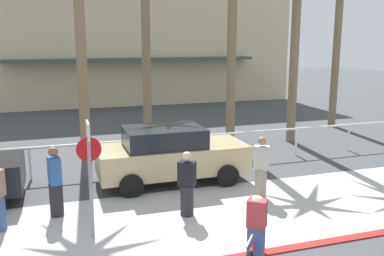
# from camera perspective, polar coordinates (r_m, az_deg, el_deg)

# --- Properties ---
(ground_plane) EXTENTS (80.00, 80.00, 0.00)m
(ground_plane) POSITION_cam_1_polar(r_m,az_deg,el_deg) (15.63, -7.72, -3.96)
(ground_plane) COLOR #424447
(sidewalk_strip) EXTENTS (44.00, 4.00, 0.02)m
(sidewalk_strip) POSITION_cam_1_polar(r_m,az_deg,el_deg) (10.29, -1.71, -12.34)
(sidewalk_strip) COLOR beige
(sidewalk_strip) RESTS_ON ground
(building_backdrop) EXTENTS (22.53, 12.57, 8.90)m
(building_backdrop) POSITION_cam_1_polar(r_m,az_deg,el_deg) (32.76, -9.72, 12.09)
(building_backdrop) COLOR beige
(building_backdrop) RESTS_ON ground
(rail_fence) EXTENTS (25.45, 0.08, 1.04)m
(rail_fence) POSITION_cam_1_polar(r_m,az_deg,el_deg) (13.99, -6.70, -2.25)
(rail_fence) COLOR white
(rail_fence) RESTS_ON ground
(stop_sign_bike_lane) EXTENTS (0.52, 0.56, 2.56)m
(stop_sign_bike_lane) POSITION_cam_1_polar(r_m,az_deg,el_deg) (9.18, -13.57, -4.62)
(stop_sign_bike_lane) COLOR gray
(stop_sign_bike_lane) RESTS_ON ground
(palm_tree_3) EXTENTS (2.97, 2.70, 7.91)m
(palm_tree_3) POSITION_cam_1_polar(r_m,az_deg,el_deg) (17.79, -6.35, 16.70)
(palm_tree_3) COLOR #756047
(palm_tree_3) RESTS_ON ground
(car_tan_2) EXTENTS (4.40, 2.02, 1.69)m
(car_tan_2) POSITION_cam_1_polar(r_m,az_deg,el_deg) (12.68, -2.90, -3.51)
(car_tan_2) COLOR tan
(car_tan_2) RESTS_ON ground
(cyclist_red_0) EXTENTS (1.16, 1.47, 1.50)m
(cyclist_red_0) POSITION_cam_1_polar(r_m,az_deg,el_deg) (8.08, 8.54, -14.21)
(cyclist_red_0) COLOR black
(cyclist_red_0) RESTS_ON ground
(pedestrian_1) EXTENTS (0.37, 0.44, 1.74)m
(pedestrian_1) POSITION_cam_1_polar(r_m,az_deg,el_deg) (10.78, -17.85, -7.23)
(pedestrian_1) COLOR #232326
(pedestrian_1) RESTS_ON ground
(pedestrian_2) EXTENTS (0.48, 0.44, 1.70)m
(pedestrian_2) POSITION_cam_1_polar(r_m,az_deg,el_deg) (11.60, 9.24, -5.56)
(pedestrian_2) COLOR gray
(pedestrian_2) RESTS_ON ground
(pedestrian_3) EXTENTS (0.48, 0.45, 1.62)m
(pedestrian_3) POSITION_cam_1_polar(r_m,az_deg,el_deg) (10.31, -0.68, -7.90)
(pedestrian_3) COLOR #232326
(pedestrian_3) RESTS_ON ground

